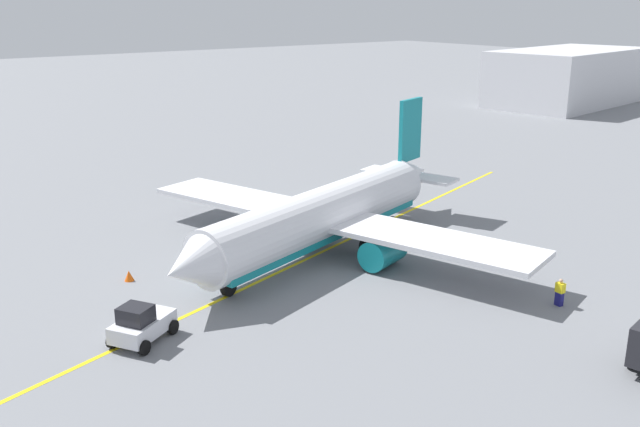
# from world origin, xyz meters

# --- Properties ---
(ground_plane) EXTENTS (400.00, 400.00, 0.00)m
(ground_plane) POSITION_xyz_m (0.00, 0.00, 0.00)
(ground_plane) COLOR slate
(airplane) EXTENTS (29.74, 31.84, 9.80)m
(airplane) POSITION_xyz_m (-0.45, -0.14, 2.72)
(airplane) COLOR white
(airplane) RESTS_ON ground
(pushback_tug) EXTENTS (4.12, 3.70, 2.20)m
(pushback_tug) POSITION_xyz_m (15.94, 5.25, 1.01)
(pushback_tug) COLOR silver
(pushback_tug) RESTS_ON ground
(refueling_worker) EXTENTS (0.40, 0.55, 1.71)m
(refueling_worker) POSITION_xyz_m (-6.02, 15.96, 0.82)
(refueling_worker) COLOR navy
(refueling_worker) RESTS_ON ground
(safety_cone_nose) EXTENTS (0.63, 0.63, 0.70)m
(safety_cone_nose) POSITION_xyz_m (13.17, -3.31, 0.35)
(safety_cone_nose) COLOR #F2590F
(safety_cone_nose) RESTS_ON ground
(distant_hangar) EXTENTS (33.28, 19.97, 9.46)m
(distant_hangar) POSITION_xyz_m (-80.99, -34.97, 4.72)
(distant_hangar) COLOR silver
(distant_hangar) RESTS_ON ground
(taxi_line_marking) EXTENTS (59.59, 18.07, 0.01)m
(taxi_line_marking) POSITION_xyz_m (0.00, 0.00, 0.01)
(taxi_line_marking) COLOR yellow
(taxi_line_marking) RESTS_ON ground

